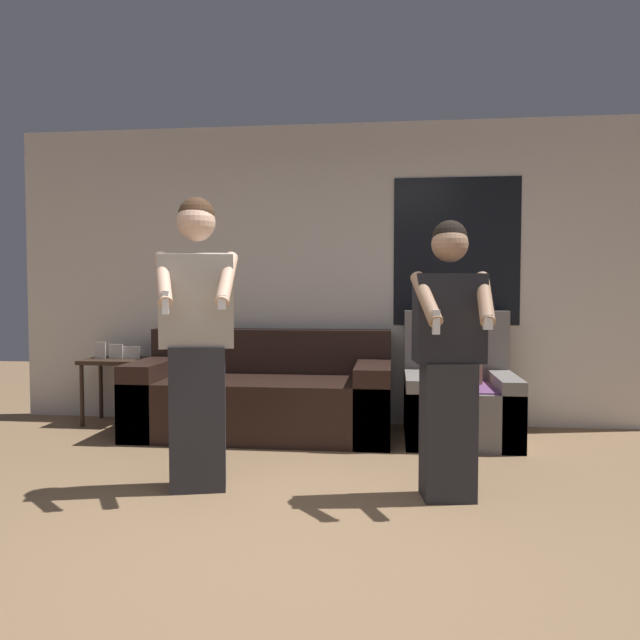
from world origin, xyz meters
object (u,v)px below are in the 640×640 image
armchair (459,398)px  person_right (449,358)px  person_left (197,341)px  side_table (116,367)px  couch (263,397)px

armchair → person_right: bearing=-98.2°
armchair → person_left: size_ratio=0.58×
armchair → side_table: armchair is taller
armchair → side_table: 3.05m
person_left → side_table: bearing=127.2°
couch → side_table: 1.44m
armchair → person_right: person_right is taller
couch → side_table: bearing=170.3°
couch → side_table: (-1.41, 0.24, 0.20)m
side_table → person_left: (1.32, -1.74, 0.40)m
side_table → person_right: 3.32m
side_table → person_left: person_left is taller
side_table → person_left: 2.22m
person_left → person_right: size_ratio=1.10×
side_table → person_right: (2.81, -1.74, 0.31)m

